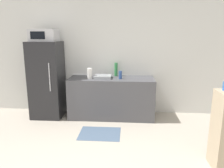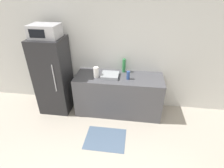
% 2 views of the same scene
% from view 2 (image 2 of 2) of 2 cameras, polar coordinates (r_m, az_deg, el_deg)
% --- Properties ---
extents(wall_back, '(8.00, 0.06, 2.60)m').
position_cam_2_polar(wall_back, '(3.78, 0.33, 10.89)').
color(wall_back, silver).
rests_on(wall_back, ground_plane).
extents(refrigerator, '(0.65, 0.63, 1.64)m').
position_cam_2_polar(refrigerator, '(3.94, -18.58, 2.47)').
color(refrigerator, '#232326').
rests_on(refrigerator, ground_plane).
extents(microwave, '(0.54, 0.41, 0.25)m').
position_cam_2_polar(microwave, '(3.62, -21.07, 15.82)').
color(microwave, '#BCBCC1').
rests_on(microwave, refrigerator).
extents(counter, '(1.82, 0.67, 0.87)m').
position_cam_2_polar(counter, '(3.82, 2.14, -3.42)').
color(counter, '#4C4C51').
rests_on(counter, ground_plane).
extents(sink_basin, '(0.35, 0.33, 0.06)m').
position_cam_2_polar(sink_basin, '(3.59, -0.64, 2.89)').
color(sink_basin, '#9EA3A8').
rests_on(sink_basin, counter).
extents(bottle_tall, '(0.07, 0.07, 0.30)m').
position_cam_2_polar(bottle_tall, '(3.75, 3.94, 6.03)').
color(bottle_tall, '#2D7F42').
rests_on(bottle_tall, counter).
extents(bottle_short, '(0.07, 0.07, 0.17)m').
position_cam_2_polar(bottle_short, '(3.49, 5.30, 2.85)').
color(bottle_short, '#2D4C8C').
rests_on(bottle_short, counter).
extents(paper_towel_roll, '(0.10, 0.10, 0.22)m').
position_cam_2_polar(paper_towel_roll, '(3.55, -5.21, 3.83)').
color(paper_towel_roll, white).
rests_on(paper_towel_roll, counter).
extents(kitchen_rug, '(0.75, 0.59, 0.01)m').
position_cam_2_polar(kitchen_rug, '(3.44, -2.17, -17.42)').
color(kitchen_rug, slate).
rests_on(kitchen_rug, ground_plane).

